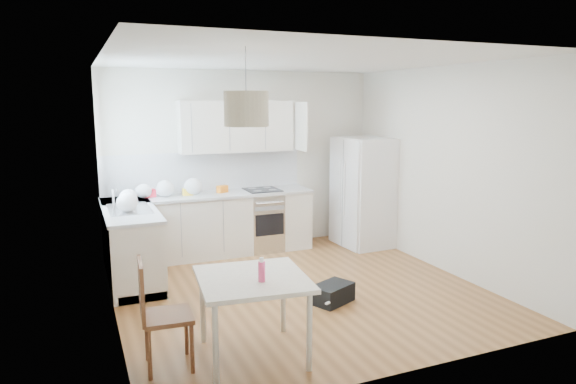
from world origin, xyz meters
The scene contains 29 objects.
floor centered at (0.00, 0.00, 0.00)m, with size 4.20×4.20×0.00m, color brown.
ceiling centered at (0.00, 0.00, 2.70)m, with size 4.20×4.20×0.00m, color white.
wall_back centered at (0.00, 2.10, 1.35)m, with size 4.20×4.20×0.00m, color beige.
wall_left centered at (-2.10, 0.00, 1.35)m, with size 4.20×4.20×0.00m, color beige.
wall_right centered at (2.10, 0.00, 1.35)m, with size 4.20×4.20×0.00m, color beige.
window_glassblock centered at (-2.09, 1.15, 1.75)m, with size 0.02×1.00×1.00m, color #BFE0F9.
cabinets_back centered at (-0.60, 1.80, 0.44)m, with size 3.00×0.60×0.88m, color beige.
cabinets_left centered at (-1.80, 1.20, 0.44)m, with size 0.60×1.80×0.88m, color beige.
counter_back centered at (-0.60, 1.80, 0.90)m, with size 3.02×0.64×0.04m, color #A5A7AA.
counter_left centered at (-1.80, 1.20, 0.90)m, with size 0.64×1.82×0.04m, color #A5A7AA.
backsplash_back centered at (-0.60, 2.09, 1.21)m, with size 3.00×0.01×0.58m, color white.
backsplash_left centered at (-2.09, 1.20, 1.21)m, with size 0.01×1.80×0.58m, color white.
upper_cabinets centered at (-0.15, 1.94, 1.88)m, with size 1.70×0.32×0.75m, color beige.
range_oven centered at (0.20, 1.80, 0.44)m, with size 0.50×0.61×0.88m, color silver, non-canonical shape.
sink centered at (-1.80, 1.15, 0.92)m, with size 0.50×0.80×0.16m, color silver, non-canonical shape.
refrigerator centered at (1.75, 1.42, 0.85)m, with size 0.82×0.85×1.69m, color white, non-canonical shape.
dining_table centered at (-1.03, -1.33, 0.66)m, with size 1.02×1.02×0.73m.
dining_chair centered at (-1.76, -1.23, 0.48)m, with size 0.40×0.40×0.96m, color #4E3117, non-canonical shape.
drink_bottle centered at (-1.00, -1.47, 0.84)m, with size 0.06×0.06×0.21m, color #E84072.
gym_bag centered at (0.19, -0.51, 0.11)m, with size 0.46×0.30×0.21m, color black.
pendant_lamp centered at (-1.00, -1.14, 2.18)m, with size 0.38×0.38×0.30m, color #B6AC8C.
grocery_bag_a centered at (-1.54, 1.83, 1.02)m, with size 0.22×0.19×0.20m, color white.
grocery_bag_b centered at (-1.24, 1.82, 1.04)m, with size 0.26×0.22×0.23m, color white.
grocery_bag_c centered at (-0.85, 1.81, 1.04)m, with size 0.27×0.23×0.24m, color white.
grocery_bag_d centered at (-1.78, 1.41, 1.02)m, with size 0.23×0.20×0.21m, color white.
grocery_bag_e centered at (-1.84, 0.98, 1.04)m, with size 0.26×0.22×0.23m, color white.
snack_orange centered at (-0.41, 1.83, 0.97)m, with size 0.15×0.09×0.10m, color orange.
snack_yellow centered at (-0.93, 1.80, 0.97)m, with size 0.14×0.09×0.10m, color yellow.
snack_red centered at (-1.46, 1.86, 0.98)m, with size 0.16×0.10×0.11m, color red.
Camera 1 is at (-2.40, -5.38, 2.24)m, focal length 32.00 mm.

